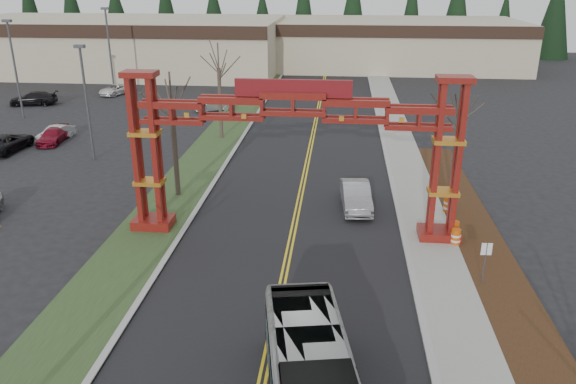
# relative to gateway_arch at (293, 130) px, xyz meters

# --- Properties ---
(road) EXTENTS (12.00, 110.00, 0.02)m
(road) POSITION_rel_gateway_arch_xyz_m (-0.00, 7.00, -5.97)
(road) COLOR black
(road) RESTS_ON ground
(lane_line_left) EXTENTS (0.12, 100.00, 0.01)m
(lane_line_left) POSITION_rel_gateway_arch_xyz_m (-0.12, 7.00, -5.96)
(lane_line_left) COLOR yellow
(lane_line_left) RESTS_ON road
(lane_line_right) EXTENTS (0.12, 100.00, 0.01)m
(lane_line_right) POSITION_rel_gateway_arch_xyz_m (0.12, 7.00, -5.96)
(lane_line_right) COLOR yellow
(lane_line_right) RESTS_ON road
(curb_right) EXTENTS (0.30, 110.00, 0.15)m
(curb_right) POSITION_rel_gateway_arch_xyz_m (6.15, 7.00, -5.91)
(curb_right) COLOR #A4A5A0
(curb_right) RESTS_ON ground
(sidewalk_right) EXTENTS (2.60, 110.00, 0.14)m
(sidewalk_right) POSITION_rel_gateway_arch_xyz_m (7.60, 7.00, -5.91)
(sidewalk_right) COLOR gray
(sidewalk_right) RESTS_ON ground
(landscape_strip) EXTENTS (2.60, 50.00, 0.12)m
(landscape_strip) POSITION_rel_gateway_arch_xyz_m (10.20, -8.00, -5.92)
(landscape_strip) COLOR black
(landscape_strip) RESTS_ON ground
(grass_median) EXTENTS (4.00, 110.00, 0.08)m
(grass_median) POSITION_rel_gateway_arch_xyz_m (-8.00, 7.00, -5.94)
(grass_median) COLOR #2C4321
(grass_median) RESTS_ON ground
(curb_left) EXTENTS (0.30, 110.00, 0.15)m
(curb_left) POSITION_rel_gateway_arch_xyz_m (-6.15, 7.00, -5.91)
(curb_left) COLOR #A4A5A0
(curb_left) RESTS_ON ground
(gateway_arch) EXTENTS (18.20, 1.60, 8.90)m
(gateway_arch) POSITION_rel_gateway_arch_xyz_m (0.00, 0.00, 0.00)
(gateway_arch) COLOR #63110D
(gateway_arch) RESTS_ON ground
(retail_building_west) EXTENTS (46.00, 22.30, 7.50)m
(retail_building_west) POSITION_rel_gateway_arch_xyz_m (-30.00, 53.96, -2.22)
(retail_building_west) COLOR #BBAC8F
(retail_building_west) RESTS_ON ground
(retail_building_east) EXTENTS (38.00, 20.30, 7.00)m
(retail_building_east) POSITION_rel_gateway_arch_xyz_m (10.00, 61.95, -2.47)
(retail_building_east) COLOR #BBAC8F
(retail_building_east) RESTS_ON ground
(conifer_treeline) EXTENTS (116.10, 5.60, 13.00)m
(conifer_treeline) POSITION_rel_gateway_arch_xyz_m (0.25, 74.00, 0.50)
(conifer_treeline) COLOR black
(conifer_treeline) RESTS_ON ground
(silver_sedan) EXTENTS (2.04, 4.90, 1.58)m
(silver_sedan) POSITION_rel_gateway_arch_xyz_m (3.56, 4.00, -5.19)
(silver_sedan) COLOR #A5A8AD
(silver_sedan) RESTS_ON ground
(parked_car_near_b) EXTENTS (2.17, 3.96, 1.24)m
(parked_car_near_b) POSITION_rel_gateway_arch_xyz_m (-22.23, 16.80, -5.36)
(parked_car_near_b) COLOR #BEBEBE
(parked_car_near_b) RESTS_ON ground
(parked_car_near_c) EXTENTS (2.64, 5.31, 1.45)m
(parked_car_near_c) POSITION_rel_gateway_arch_xyz_m (-24.67, 13.40, -5.26)
(parked_car_near_c) COLOR black
(parked_car_near_c) RESTS_ON ground
(parked_car_mid_a) EXTENTS (2.15, 4.36, 1.22)m
(parked_car_mid_a) POSITION_rel_gateway_arch_xyz_m (-22.09, 15.98, -5.37)
(parked_car_mid_a) COLOR maroon
(parked_car_mid_a) RESTS_ON ground
(parked_car_far_a) EXTENTS (4.11, 2.83, 1.28)m
(parked_car_far_a) POSITION_rel_gateway_arch_xyz_m (-11.00, 29.09, -5.34)
(parked_car_far_a) COLOR #93949A
(parked_car_far_a) RESTS_ON ground
(parked_car_far_b) EXTENTS (3.44, 4.83, 1.22)m
(parked_car_far_b) POSITION_rel_gateway_arch_xyz_m (-24.61, 36.45, -5.37)
(parked_car_far_b) COLOR white
(parked_car_far_b) RESTS_ON ground
(parked_car_far_c) EXTENTS (5.35, 3.04, 1.46)m
(parked_car_far_c) POSITION_rel_gateway_arch_xyz_m (-31.47, 30.08, -5.25)
(parked_car_far_c) COLOR black
(parked_car_far_c) RESTS_ON ground
(bare_tree_median_mid) EXTENTS (3.31, 3.31, 8.05)m
(bare_tree_median_mid) POSITION_rel_gateway_arch_xyz_m (-8.00, 5.05, -0.15)
(bare_tree_median_mid) COLOR #382D26
(bare_tree_median_mid) RESTS_ON ground
(bare_tree_median_far) EXTENTS (3.17, 3.17, 8.20)m
(bare_tree_median_far) POSITION_rel_gateway_arch_xyz_m (-8.00, 18.89, 0.09)
(bare_tree_median_far) COLOR #382D26
(bare_tree_median_far) RESTS_ON ground
(bare_tree_right_far) EXTENTS (3.05, 3.05, 7.18)m
(bare_tree_right_far) POSITION_rel_gateway_arch_xyz_m (10.00, 7.67, -0.85)
(bare_tree_right_far) COLOR #382D26
(bare_tree_right_far) RESTS_ON ground
(light_pole_near) EXTENTS (0.76, 0.38, 8.77)m
(light_pole_near) POSITION_rel_gateway_arch_xyz_m (-16.65, 11.78, -0.91)
(light_pole_near) COLOR #3F3F44
(light_pole_near) RESTS_ON ground
(light_pole_mid) EXTENTS (0.83, 0.41, 9.53)m
(light_pole_mid) POSITION_rel_gateway_arch_xyz_m (-29.45, 24.28, -0.47)
(light_pole_mid) COLOR #3F3F44
(light_pole_mid) RESTS_ON ground
(light_pole_far) EXTENTS (0.87, 0.43, 10.00)m
(light_pole_far) POSITION_rel_gateway_arch_xyz_m (-24.88, 36.71, -0.20)
(light_pole_far) COLOR #3F3F44
(light_pole_far) RESTS_ON ground
(street_sign) EXTENTS (0.49, 0.07, 2.17)m
(street_sign) POSITION_rel_gateway_arch_xyz_m (9.30, -4.73, -4.42)
(street_sign) COLOR #3F3F44
(street_sign) RESTS_ON ground
(barrel_south) EXTENTS (0.52, 0.52, 0.97)m
(barrel_south) POSITION_rel_gateway_arch_xyz_m (8.77, -0.72, -5.50)
(barrel_south) COLOR #CF4E0B
(barrel_south) RESTS_ON ground
(barrel_mid) EXTENTS (0.55, 0.55, 1.02)m
(barrel_mid) POSITION_rel_gateway_arch_xyz_m (8.83, 0.18, -5.47)
(barrel_mid) COLOR #CF4E0B
(barrel_mid) RESTS_ON ground
(barrel_north) EXTENTS (0.60, 0.60, 1.11)m
(barrel_north) POSITION_rel_gateway_arch_xyz_m (9.13, 3.70, -5.43)
(barrel_north) COLOR #CF4E0B
(barrel_north) RESTS_ON ground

